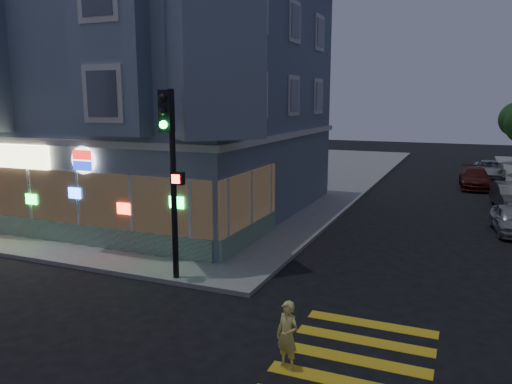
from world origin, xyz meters
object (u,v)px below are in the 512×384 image
Objects in this scene: parked_car_c at (475,178)px; parked_car_d at (489,169)px; traffic_signal at (170,153)px; running_child at (287,335)px; parked_car_a at (512,220)px; parked_car_b at (512,196)px.

parked_car_d is at bearing 75.76° from parked_car_c.
parked_car_c is 23.99m from traffic_signal.
running_child reaches higher than parked_car_c.
traffic_signal reaches higher than running_child.
traffic_signal is at bearing 166.91° from running_child.
parked_car_c is at bearing -100.63° from parked_car_d.
running_child is 25.71m from parked_car_c.
traffic_signal is at bearing -114.88° from parked_car_c.
parked_car_a is 14.95m from traffic_signal.
parked_car_a is 0.78× the size of parked_car_c.
parked_car_c is (3.79, 25.43, -0.09)m from running_child.
running_child is at bearing -116.88° from parked_car_a.
parked_car_d is at bearing 65.22° from traffic_signal.
parked_car_a is (5.12, 13.92, -0.14)m from running_child.
traffic_signal reaches higher than parked_car_d.
parked_car_a is at bearing 41.41° from traffic_signal.
parked_car_d is 0.78× the size of traffic_signal.
parked_car_c is at bearing 89.96° from parked_car_a.
running_child reaches higher than parked_car_b.
parked_car_b is 19.16m from traffic_signal.
running_child is 0.42× the size of parked_car_a.
parked_car_d is (-0.70, 11.52, -0.07)m from parked_car_b.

